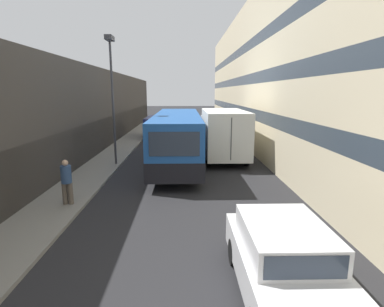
% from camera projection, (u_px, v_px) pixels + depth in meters
% --- Properties ---
extents(ground_plane, '(150.00, 150.00, 0.00)m').
position_uv_depth(ground_plane, '(188.00, 171.00, 15.51)').
color(ground_plane, '#232326').
extents(sidewalk_left, '(2.01, 60.00, 0.12)m').
position_uv_depth(sidewalk_left, '(96.00, 171.00, 15.39)').
color(sidewalk_left, gray).
rests_on(sidewalk_left, ground_plane).
extents(building_left_shopfront, '(2.40, 60.00, 5.62)m').
position_uv_depth(building_left_shopfront, '(50.00, 122.00, 14.83)').
color(building_left_shopfront, '#423D38').
rests_on(building_left_shopfront, ground_plane).
extents(building_right_apartment, '(2.40, 60.00, 10.41)m').
position_uv_depth(building_right_apartment, '(299.00, 68.00, 14.60)').
color(building_right_apartment, beige).
rests_on(building_right_apartment, ground_plane).
extents(car_hatchback, '(1.78, 3.90, 1.50)m').
position_uv_depth(car_hatchback, '(284.00, 261.00, 5.89)').
color(car_hatchback, silver).
rests_on(car_hatchback, ground_plane).
extents(bus, '(2.45, 10.74, 2.82)m').
position_uv_depth(bus, '(178.00, 137.00, 16.91)').
color(bus, '#1E519E').
rests_on(bus, ground_plane).
extents(box_truck, '(2.37, 7.60, 2.96)m').
position_uv_depth(box_truck, '(222.00, 132.00, 18.65)').
color(box_truck, silver).
rests_on(box_truck, ground_plane).
extents(panel_van, '(1.89, 4.70, 1.86)m').
position_uv_depth(panel_van, '(157.00, 126.00, 26.76)').
color(panel_van, navy).
rests_on(panel_van, ground_plane).
extents(pedestrian, '(0.37, 0.36, 1.60)m').
position_uv_depth(pedestrian, '(67.00, 180.00, 10.47)').
color(pedestrian, brown).
rests_on(pedestrian, sidewalk_left).
extents(street_lamp, '(0.36, 0.80, 6.72)m').
position_uv_depth(street_lamp, '(112.00, 77.00, 15.64)').
color(street_lamp, '#38383D').
rests_on(street_lamp, sidewalk_left).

